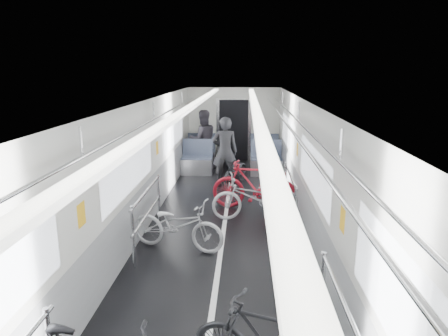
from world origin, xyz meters
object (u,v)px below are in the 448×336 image
object	(u,v)px
bike_right_far	(254,185)
person_seated	(203,140)
bike_left_far	(177,225)
bike_aisle	(236,171)
bike_right_mid	(256,197)
person_standing	(225,151)

from	to	relation	value
bike_right_far	person_seated	distance (m)	3.94
bike_right_far	person_seated	bearing A→B (deg)	-151.32
bike_left_far	bike_aisle	size ratio (longest dim) A/B	1.07
bike_aisle	bike_left_far	bearing A→B (deg)	-84.23
bike_left_far	bike_right_far	bearing A→B (deg)	-17.77
bike_left_far	person_seated	world-z (taller)	person_seated
bike_left_far	bike_right_mid	distance (m)	1.99
bike_left_far	bike_aisle	world-z (taller)	bike_left_far
bike_right_far	bike_aisle	world-z (taller)	bike_right_far
bike_right_mid	bike_right_far	distance (m)	0.61
bike_right_mid	person_seated	xyz separation A→B (m)	(-1.51, 4.23, 0.43)
bike_left_far	bike_right_far	xyz separation A→B (m)	(1.32, 2.06, 0.12)
bike_right_mid	bike_aisle	world-z (taller)	bike_right_mid
bike_left_far	person_seated	bearing A→B (deg)	16.53
bike_left_far	bike_right_mid	xyz separation A→B (m)	(1.35, 1.46, 0.03)
bike_right_far	person_seated	world-z (taller)	person_seated
person_standing	bike_left_far	bearing A→B (deg)	77.10
bike_left_far	bike_aisle	xyz separation A→B (m)	(0.88, 3.78, -0.03)
person_standing	person_seated	distance (m)	1.97
bike_aisle	bike_right_far	bearing A→B (deg)	-56.66
bike_right_mid	person_seated	size ratio (longest dim) A/B	0.99
bike_aisle	person_standing	distance (m)	0.58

